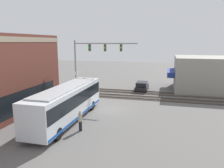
% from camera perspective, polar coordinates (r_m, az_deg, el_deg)
% --- Properties ---
extents(ground_plane, '(120.00, 120.00, 0.00)m').
position_cam_1_polar(ground_plane, '(24.92, -1.08, -6.58)').
color(ground_plane, '#605E5B').
extents(shop_building, '(8.82, 10.92, 5.23)m').
position_cam_1_polar(shop_building, '(37.14, 23.47, 2.48)').
color(shop_building, gray).
rests_on(shop_building, ground).
extents(city_bus, '(11.94, 2.59, 3.37)m').
position_cam_1_polar(city_bus, '(21.37, -11.57, -4.59)').
color(city_bus, silver).
rests_on(city_bus, ground).
extents(traffic_signal_gantry, '(0.42, 8.52, 7.71)m').
position_cam_1_polar(traffic_signal_gantry, '(29.09, -5.03, 7.45)').
color(traffic_signal_gantry, gray).
rests_on(traffic_signal_gantry, ground).
extents(crossing_signal, '(1.41, 1.18, 3.81)m').
position_cam_1_polar(crossing_signal, '(29.41, -9.19, 0.61)').
color(crossing_signal, gray).
rests_on(crossing_signal, ground).
extents(rail_track_near, '(2.60, 60.00, 0.15)m').
position_cam_1_polar(rail_track_near, '(30.52, 1.91, -3.24)').
color(rail_track_near, '#332D28').
rests_on(rail_track_near, ground).
extents(rail_track_far, '(2.60, 60.00, 0.15)m').
position_cam_1_polar(rail_track_far, '(33.57, 3.08, -1.94)').
color(rail_track_far, '#332D28').
rests_on(rail_track_far, ground).
extents(parked_car_black, '(4.41, 1.82, 1.38)m').
position_cam_1_polar(parked_car_black, '(34.49, 7.82, -0.62)').
color(parked_car_black, black).
rests_on(parked_car_black, ground).
extents(pedestrian_near_bus, '(0.34, 0.34, 1.78)m').
position_cam_1_polar(pedestrian_near_bus, '(19.03, -8.28, -9.43)').
color(pedestrian_near_bus, black).
rests_on(pedestrian_near_bus, ground).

